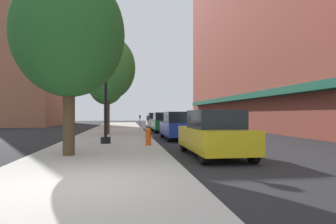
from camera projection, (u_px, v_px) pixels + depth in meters
The scene contains 15 objects.
ground_plane at pixel (164, 132), 24.38m from camera, with size 90.00×90.00×0.00m, color #232326.
sidewalk_slab at pixel (116, 131), 24.81m from camera, with size 4.80×50.00×0.12m, color #B7B2A8.
building_right_brick at pixel (266, 27), 29.96m from camera, with size 6.80×40.00×20.98m.
building_far_background at pixel (41, 58), 41.16m from camera, with size 6.80×18.00×18.72m.
lamppost at pixel (106, 79), 14.04m from camera, with size 0.48×0.48×5.90m.
fire_hydrant at pixel (148, 136), 13.20m from camera, with size 0.33×0.26×0.79m.
parking_meter_near at pixel (148, 125), 15.96m from camera, with size 0.14×0.09×1.31m.
parking_meter_far at pixel (140, 121), 25.42m from camera, with size 0.14×0.09×1.31m.
tree_near at pixel (106, 84), 31.38m from camera, with size 3.81×3.81×6.79m.
tree_mid at pixel (107, 68), 20.43m from camera, with size 3.96×3.96×6.91m.
tree_far at pixel (69, 34), 10.02m from camera, with size 3.78×3.78×6.33m.
car_yellow at pixel (214, 134), 10.49m from camera, with size 1.80×4.30×1.66m.
car_blue at pixel (179, 126), 17.61m from camera, with size 1.80×4.30×1.66m.
car_green at pixel (163, 122), 24.92m from camera, with size 1.80×4.30×1.66m.
car_white at pixel (156, 121), 31.50m from camera, with size 1.80×4.30×1.66m.
Camera 1 is at (0.90, -6.20, 1.52)m, focal length 31.37 mm.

